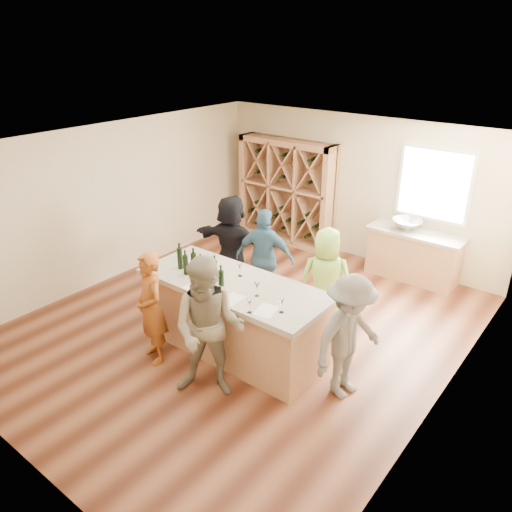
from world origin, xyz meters
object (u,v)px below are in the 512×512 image
Objects in this scene: wine_bottle_a at (180,258)px; sink at (407,225)px; tasting_counter_base at (234,319)px; person_near_left at (151,308)px; wine_bottle_c at (194,264)px; person_near_right at (209,329)px; person_server at (349,337)px; wine_bottle_d at (201,269)px; wine_bottle_f at (221,281)px; wine_bottle_b at (186,265)px; person_far_mid at (265,258)px; person_far_right at (326,280)px; person_far_left at (232,243)px; wine_rack at (286,192)px; wine_bottle_e at (215,271)px.

sink is at bearing 65.36° from wine_bottle_a.
tasting_counter_base is 1.62× the size of person_near_left.
person_near_right is (0.97, -0.75, -0.31)m from wine_bottle_c.
person_near_right is 1.13× the size of person_server.
wine_bottle_d is 0.16× the size of person_near_right.
wine_bottle_d is 1.09m from person_near_right.
wine_bottle_c reaches higher than wine_bottle_d.
wine_bottle_c is at bearing 166.68° from wine_bottle_f.
wine_bottle_b reaches higher than tasting_counter_base.
person_near_left is 5.36× the size of wine_bottle_f.
sink is 4.28m from wine_bottle_a.
person_far_mid is 1.03× the size of person_far_right.
person_server is 1.77m from wine_bottle_f.
person_far_mid is at bearing 104.45° from person_near_left.
person_far_left is (-0.56, 1.63, -0.36)m from wine_bottle_b.
wine_bottle_a is at bearing 173.41° from wine_bottle_d.
person_server is 0.99× the size of person_far_mid.
wine_rack reaches higher than wine_bottle_d.
wine_rack reaches higher than person_near_left.
wine_bottle_c is 2.36m from person_server.
person_far_left reaches higher than person_far_mid.
person_far_mid reaches higher than person_far_right.
person_far_mid reaches higher than wine_bottle_e.
person_far_left is at bearing 112.59° from wine_bottle_c.
tasting_counter_base is at bearing 120.25° from person_far_left.
wine_bottle_b is at bearing -74.62° from wine_rack.
wine_bottle_c is at bearing 101.12° from person_near_left.
sink is 3.89m from tasting_counter_base.
person_far_right is at bearing 158.96° from person_far_mid.
person_far_left is (-2.96, 1.28, 0.04)m from person_server.
wine_bottle_b is at bearing 16.18° from person_far_right.
wine_bottle_b is at bearing 118.63° from person_near_right.
person_near_left is (-1.63, -4.61, -0.21)m from sink.
wine_bottle_c is (0.28, -0.01, 0.00)m from wine_bottle_a.
tasting_counter_base is 8.67× the size of wine_bottle_f.
wine_bottle_e is at bearing 110.34° from person_server.
wine_rack is 5.19m from person_near_right.
wine_bottle_c is at bearing 39.40° from wine_bottle_b.
wine_bottle_f is (0.93, -0.16, -0.01)m from wine_bottle_a.
wine_bottle_b is 1.76m from person_far_left.
wine_rack reaches higher than person_far_left.
wine_bottle_e is (1.58, -3.95, 0.13)m from wine_rack.
wine_bottle_a is 1.05× the size of wine_bottle_e.
wine_bottle_b is 2.09m from person_far_right.
wine_bottle_a is 0.28m from wine_bottle_c.
wine_bottle_b reaches higher than sink.
tasting_counter_base is 9.08× the size of wine_bottle_b.
wine_bottle_f reaches higher than wine_bottle_d.
sink is at bearing 68.93° from wine_bottle_c.
wine_bottle_f is at bearing 87.01° from person_far_mid.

